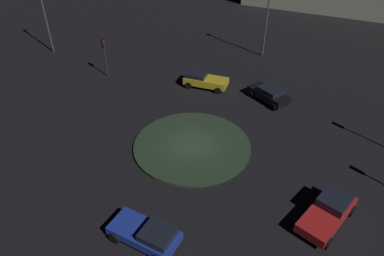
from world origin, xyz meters
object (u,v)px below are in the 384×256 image
car_red (329,211)px  traffic_light_northwest (104,51)px  car_yellow (204,80)px  streetlamp_north (269,4)px  car_black (269,94)px  car_blue (147,234)px  streetlamp_northwest (41,0)px

car_red → traffic_light_northwest: 26.00m
car_yellow → streetlamp_north: (5.14, 9.24, 5.26)m
car_black → car_blue: bearing=-66.4°
car_red → car_yellow: (-10.83, 14.91, -0.01)m
car_red → streetlamp_northwest: streetlamp_northwest is taller
car_red → streetlamp_northwest: size_ratio=0.50×
car_blue → car_yellow: car_yellow is taller
streetlamp_northwest → car_yellow: bearing=-12.4°
streetlamp_northwest → car_red: bearing=-32.2°
car_black → streetlamp_north: (-1.35, 10.54, 5.27)m
car_black → streetlamp_northwest: streetlamp_northwest is taller
car_yellow → traffic_light_northwest: bearing=-172.3°
streetlamp_north → car_red: bearing=-76.7°
car_blue → streetlamp_northwest: 31.60m
car_yellow → streetlamp_north: 11.81m
car_yellow → streetlamp_north: streetlamp_north is taller
traffic_light_northwest → streetlamp_northwest: bearing=-166.1°
car_blue → car_yellow: 19.03m
car_red → traffic_light_northwest: bearing=-95.0°
car_yellow → traffic_light_northwest: size_ratio=1.10×
car_yellow → traffic_light_northwest: 10.69m
streetlamp_north → streetlamp_northwest: bearing=-168.9°
car_blue → car_red: 10.87m
car_blue → car_black: car_black is taller
traffic_light_northwest → car_blue: bearing=-19.5°
car_red → streetlamp_northwest: (-30.64, 19.26, 5.39)m
car_black → car_yellow: (-6.49, 1.30, 0.02)m
car_red → streetlamp_north: 25.36m
streetlamp_north → car_black: bearing=-82.7°
traffic_light_northwest → streetlamp_northwest: (-9.33, 4.51, 3.25)m
car_blue → car_black: 18.62m
car_blue → traffic_light_northwest: traffic_light_northwest is taller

